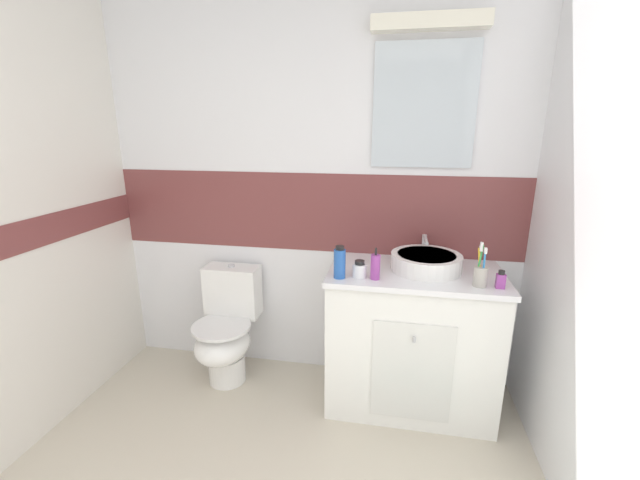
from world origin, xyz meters
TOP-DOWN VIEW (x-y plane):
  - wall_back_tiled at (0.01, 2.45)m, footprint 3.20×0.20m
  - vanity_cabinet at (0.66, 2.13)m, footprint 0.96×0.56m
  - sink_basin at (0.71, 2.16)m, footprint 0.39×0.44m
  - toilet at (-0.52, 2.15)m, footprint 0.37×0.50m
  - toothbrush_cup at (0.96, 1.96)m, footprint 0.07×0.07m
  - soap_dispenser at (0.44, 1.96)m, footprint 0.05×0.05m
  - mouthwash_bottle at (0.25, 1.94)m, footprint 0.06×0.06m
  - hair_gel_jar at (0.35, 1.97)m, footprint 0.07×0.07m
  - perfume_flask_small at (1.06, 1.95)m, footprint 0.04×0.03m

SIDE VIEW (x-z plane):
  - toilet at x=-0.52m, z-range -0.03..0.73m
  - vanity_cabinet at x=0.66m, z-range 0.00..0.85m
  - hair_gel_jar at x=0.35m, z-range 0.85..0.94m
  - perfume_flask_small at x=1.06m, z-range 0.85..0.94m
  - sink_basin at x=0.71m, z-range 0.82..0.98m
  - toothbrush_cup at x=0.96m, z-range 0.80..1.03m
  - soap_dispenser at x=0.44m, z-range 0.83..1.01m
  - mouthwash_bottle at x=0.25m, z-range 0.85..1.02m
  - wall_back_tiled at x=0.01m, z-range 0.01..2.51m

